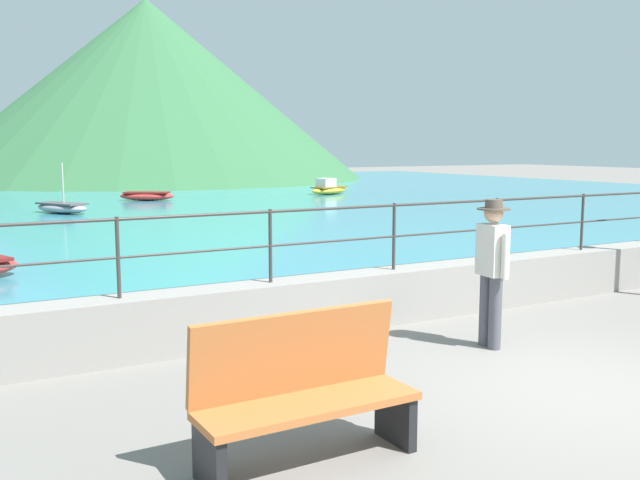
% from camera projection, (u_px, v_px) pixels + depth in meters
% --- Properties ---
extents(ground_plane, '(120.00, 120.00, 0.00)m').
position_uv_depth(ground_plane, '(583.00, 390.00, 6.91)').
color(ground_plane, slate).
extents(promenade_wall, '(20.00, 0.56, 0.70)m').
position_uv_depth(promenade_wall, '(393.00, 295.00, 9.62)').
color(promenade_wall, gray).
rests_on(promenade_wall, ground).
extents(railing, '(18.44, 0.04, 0.90)m').
position_uv_depth(railing, '(394.00, 224.00, 9.49)').
color(railing, '#383330').
rests_on(railing, promenade_wall).
extents(lake_water, '(64.00, 44.32, 0.06)m').
position_uv_depth(lake_water, '(75.00, 202.00, 29.19)').
color(lake_water, teal).
rests_on(lake_water, ground).
extents(hill_main, '(29.74, 29.74, 12.31)m').
position_uv_depth(hill_main, '(148.00, 90.00, 49.04)').
color(hill_main, '#33663D').
rests_on(hill_main, ground).
extents(bench_main, '(1.71, 0.57, 1.13)m').
position_uv_depth(bench_main, '(303.00, 389.00, 5.30)').
color(bench_main, '#B76633').
rests_on(bench_main, ground).
extents(person_walking, '(0.38, 0.57, 1.75)m').
position_uv_depth(person_walking, '(492.00, 265.00, 8.24)').
color(person_walking, '#4C4C56').
rests_on(person_walking, ground).
extents(boat_0, '(2.47, 1.65, 0.76)m').
position_uv_depth(boat_0, '(329.00, 189.00, 33.48)').
color(boat_0, gold).
rests_on(boat_0, lake_water).
extents(boat_1, '(1.89, 2.45, 1.72)m').
position_uv_depth(boat_1, '(62.00, 207.00, 24.16)').
color(boat_1, gray).
rests_on(boat_1, lake_water).
extents(boat_2, '(2.42, 2.00, 0.36)m').
position_uv_depth(boat_2, '(147.00, 196.00, 29.73)').
color(boat_2, red).
rests_on(boat_2, lake_water).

